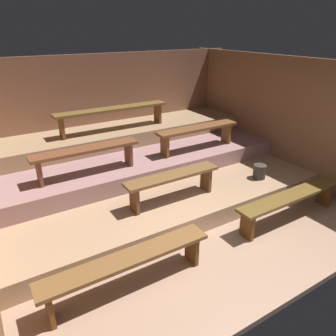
# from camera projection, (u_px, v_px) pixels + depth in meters

# --- Properties ---
(ground) EXTENTS (5.99, 5.16, 0.08)m
(ground) POSITION_uv_depth(u_px,v_px,m) (162.00, 202.00, 5.43)
(ground) COLOR #9F7C64
(wall_back) EXTENTS (5.99, 0.06, 2.21)m
(wall_back) POSITION_uv_depth(u_px,v_px,m) (107.00, 109.00, 6.68)
(wall_back) COLOR #885A43
(wall_back) RESTS_ON ground
(wall_right) EXTENTS (0.06, 5.16, 2.21)m
(wall_right) POSITION_uv_depth(u_px,v_px,m) (277.00, 115.00, 6.22)
(wall_right) COLOR brown
(wall_right) RESTS_ON ground
(platform_lower) EXTENTS (5.19, 3.30, 0.28)m
(platform_lower) POSITION_uv_depth(u_px,v_px,m) (147.00, 181.00, 5.77)
(platform_lower) COLOR tan
(platform_lower) RESTS_ON ground
(platform_middle) EXTENTS (5.19, 2.15, 0.28)m
(platform_middle) POSITION_uv_depth(u_px,v_px,m) (132.00, 156.00, 6.10)
(platform_middle) COLOR gray
(platform_middle) RESTS_ON platform_lower
(platform_upper) EXTENTS (5.19, 1.06, 0.28)m
(platform_upper) POSITION_uv_depth(u_px,v_px,m) (119.00, 134.00, 6.41)
(platform_upper) COLOR #A3825E
(platform_upper) RESTS_ON platform_middle
(bench_floor_left) EXTENTS (1.95, 0.29, 0.43)m
(bench_floor_left) POSITION_uv_depth(u_px,v_px,m) (128.00, 263.00, 3.46)
(bench_floor_left) COLOR brown
(bench_floor_left) RESTS_ON ground
(bench_floor_right) EXTENTS (1.95, 0.29, 0.43)m
(bench_floor_right) POSITION_uv_depth(u_px,v_px,m) (291.00, 199.00, 4.73)
(bench_floor_right) COLOR brown
(bench_floor_right) RESTS_ON ground
(bench_lower_center) EXTENTS (1.50, 0.29, 0.43)m
(bench_lower_center) POSITION_uv_depth(u_px,v_px,m) (173.00, 180.00, 4.71)
(bench_lower_center) COLOR brown
(bench_lower_center) RESTS_ON platform_lower
(bench_middle_left) EXTENTS (1.66, 0.29, 0.43)m
(bench_middle_left) POSITION_uv_depth(u_px,v_px,m) (86.00, 153.00, 4.90)
(bench_middle_left) COLOR brown
(bench_middle_left) RESTS_ON platform_middle
(bench_middle_right) EXTENTS (1.66, 0.29, 0.43)m
(bench_middle_right) POSITION_uv_depth(u_px,v_px,m) (198.00, 131.00, 5.92)
(bench_middle_right) COLOR brown
(bench_middle_right) RESTS_ON platform_middle
(bench_upper_center) EXTENTS (2.21, 0.29, 0.43)m
(bench_upper_center) POSITION_uv_depth(u_px,v_px,m) (113.00, 112.00, 6.08)
(bench_upper_center) COLOR brown
(bench_upper_center) RESTS_ON platform_upper
(pail_lower) EXTENTS (0.22, 0.22, 0.24)m
(pail_lower) POSITION_uv_depth(u_px,v_px,m) (259.00, 172.00, 5.50)
(pail_lower) COLOR #332D28
(pail_lower) RESTS_ON platform_lower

